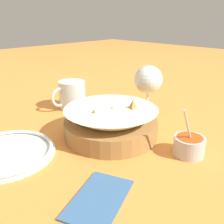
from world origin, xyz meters
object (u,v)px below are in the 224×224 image
Objects in this scene: beer_mug at (72,96)px; side_plate at (6,152)px; sauce_cup at (189,145)px; wine_glass at (148,81)px; food_basket at (112,123)px.

side_plate is (0.29, 0.15, -0.04)m from beer_mug.
wine_glass is at bearing -123.31° from sauce_cup.
food_basket is 1.92× the size of beer_mug.
food_basket is 0.20m from sauce_cup.
wine_glass reaches higher than beer_mug.
sauce_cup is 0.80× the size of wine_glass.
wine_glass is (-0.16, -0.24, 0.08)m from sauce_cup.
food_basket is at bearing 12.94° from wine_glass.
wine_glass is 0.47m from side_plate.
beer_mug is (0.00, -0.44, 0.02)m from sauce_cup.
beer_mug is at bearing -153.56° from side_plate.
sauce_cup is 0.55× the size of side_plate.
side_plate is at bearing -44.41° from sauce_cup.
side_plate is (0.45, -0.05, -0.09)m from wine_glass.
beer_mug is (-0.05, -0.25, 0.01)m from food_basket.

